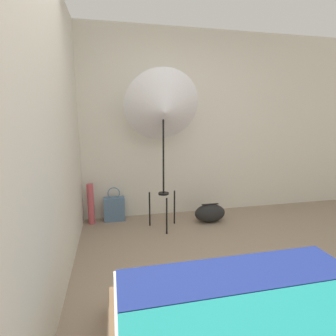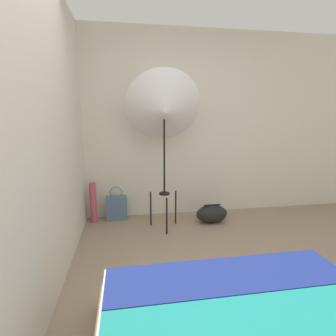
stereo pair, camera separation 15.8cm
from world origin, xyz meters
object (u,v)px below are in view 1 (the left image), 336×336
tote_bag (114,209)px  duffel_bag (210,213)px  paper_roll (91,204)px  photo_umbrella (163,110)px

tote_bag → duffel_bag: tote_bag is taller
duffel_bag → tote_bag: bearing=166.0°
duffel_bag → paper_roll: paper_roll is taller
photo_umbrella → paper_roll: (-0.93, 0.34, -1.23)m
duffel_bag → paper_roll: 1.62m
tote_bag → paper_roll: bearing=-172.9°
tote_bag → duffel_bag: size_ratio=1.12×
photo_umbrella → tote_bag: (-0.62, 0.38, -1.33)m
photo_umbrella → tote_bag: bearing=148.7°
photo_umbrella → duffel_bag: size_ratio=4.63×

